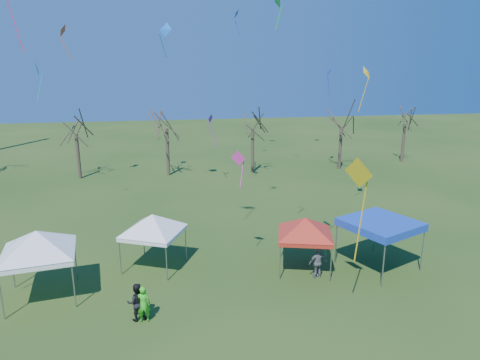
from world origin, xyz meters
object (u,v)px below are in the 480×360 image
at_px(tree_4, 343,111).
at_px(tent_red, 305,221).
at_px(tent_blue, 380,225).
at_px(person_dark, 137,302).
at_px(tree_1, 74,118).
at_px(tree_2, 166,111).
at_px(tent_white_mid, 152,218).
at_px(tent_white_west, 36,235).
at_px(person_grey, 318,263).
at_px(tree_5, 406,110).
at_px(tree_3, 253,112).
at_px(person_green, 143,304).

relative_size(tree_4, tent_red, 2.16).
xyz_separation_m(tent_blue, person_dark, (-12.40, -2.79, -1.58)).
distance_m(tree_1, tree_2, 8.42).
bearing_deg(tent_blue, tent_white_mid, 169.64).
relative_size(tent_white_west, person_grey, 2.58).
bearing_deg(tent_red, tree_5, 50.46).
bearing_deg(tree_4, person_grey, -115.38).
relative_size(tree_2, tree_5, 1.10).
bearing_deg(tent_white_west, tree_3, 56.59).
xyz_separation_m(tree_3, tent_blue, (2.24, -21.94, -3.67)).
relative_size(person_dark, person_grey, 1.00).
bearing_deg(tree_2, tent_red, -73.02).
distance_m(tent_red, person_dark, 9.22).
distance_m(tree_5, tent_white_west, 40.34).
bearing_deg(tent_white_west, tree_1, 95.65).
relative_size(tree_1, person_dark, 4.54).
bearing_deg(tree_5, tree_1, -177.65).
height_order(tree_1, tent_blue, tree_1).
relative_size(tree_4, tree_5, 1.06).
bearing_deg(person_dark, tent_red, -167.90).
xyz_separation_m(tree_4, tree_5, (8.37, 2.06, -0.33)).
bearing_deg(person_dark, tree_5, -144.96).
bearing_deg(person_grey, person_green, 9.18).
relative_size(tent_white_mid, tent_red, 1.00).
xyz_separation_m(tree_2, tree_4, (17.72, -0.38, -0.23)).
distance_m(tree_5, person_green, 38.85).
bearing_deg(tree_5, tree_3, -173.48).
height_order(tree_5, person_dark, tree_5).
height_order(tree_2, tree_4, tree_2).
relative_size(tree_2, tree_4, 1.04).
xyz_separation_m(tree_2, tent_blue, (10.64, -22.27, -3.88)).
distance_m(tree_1, tent_white_mid, 21.88).
bearing_deg(tent_red, tent_white_mid, 167.56).
height_order(tree_3, tent_white_mid, tree_3).
distance_m(tree_1, tree_3, 16.81).
relative_size(tree_4, tent_white_west, 1.84).
bearing_deg(tree_1, person_dark, -75.33).
distance_m(tree_1, tent_blue, 29.70).
bearing_deg(tent_white_west, tent_blue, 0.45).
xyz_separation_m(tree_1, person_green, (6.92, -25.51, -4.98)).
relative_size(tree_1, tent_red, 2.06).
height_order(tree_2, tent_blue, tree_2).
relative_size(tree_2, tent_red, 2.24).
bearing_deg(tree_2, person_grey, -72.84).
distance_m(tent_white_west, person_grey, 13.41).
relative_size(tree_1, tent_white_mid, 2.06).
xyz_separation_m(tent_red, person_green, (-8.15, -3.40, -1.89)).
bearing_deg(person_dark, person_grey, -174.75).
bearing_deg(tent_white_west, tree_5, 36.76).
bearing_deg(tree_1, tree_4, -1.42).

